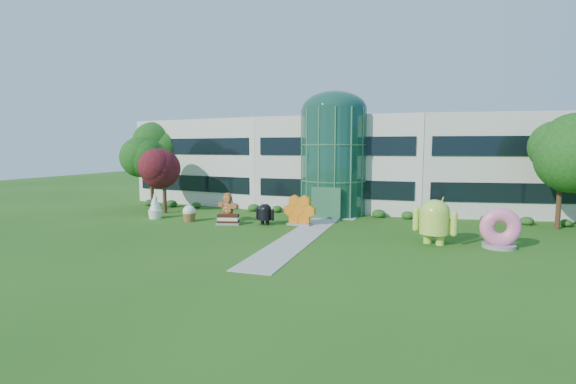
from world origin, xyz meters
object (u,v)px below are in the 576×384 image
(android_green, at_px, (434,218))
(donut, at_px, (500,228))
(android_black, at_px, (265,213))
(gingerbread, at_px, (228,207))

(android_green, distance_m, donut, 3.88)
(android_black, height_order, gingerbread, gingerbread)
(android_green, height_order, gingerbread, android_green)
(donut, distance_m, gingerbread, 20.59)
(android_black, bearing_deg, android_green, -0.69)
(android_black, bearing_deg, donut, 2.80)
(android_green, height_order, donut, android_green)
(android_black, xyz_separation_m, gingerbread, (-3.56, 0.45, 0.24))
(android_green, bearing_deg, android_black, -170.03)
(android_black, distance_m, donut, 17.01)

